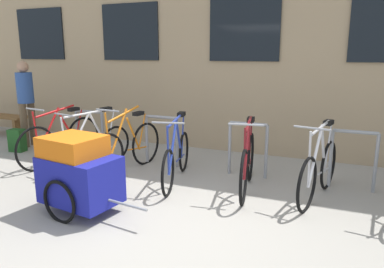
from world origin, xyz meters
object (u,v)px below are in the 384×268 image
bicycle_blue (177,157)px  wooden_bench (2,121)px  person_by_bench (26,98)px  bicycle_white (91,146)px  bicycle_silver (319,170)px  bike_trailer (79,173)px  backpack (17,140)px  bicycle_orange (128,147)px  bicycle_maroon (247,163)px  bicycle_red (61,140)px

bicycle_blue → wooden_bench: bicycle_blue is taller
wooden_bench → person_by_bench: (1.37, -0.51, 0.66)m
bicycle_blue → bicycle_white: bearing=178.5°
bicycle_silver → bike_trailer: (-2.62, -1.56, 0.11)m
bicycle_silver → backpack: 5.59m
backpack → bike_trailer: bearing=-38.3°
bicycle_orange → bike_trailer: bearing=-78.4°
bicycle_white → bike_trailer: (0.97, -1.48, 0.12)m
bike_trailer → bicycle_white: bearing=123.4°
bicycle_orange → wooden_bench: bicycle_orange is taller
bicycle_blue → bike_trailer: bicycle_blue is taller
bicycle_silver → bicycle_blue: bearing=-176.3°
bicycle_orange → bike_trailer: bicycle_orange is taller
bicycle_blue → backpack: 3.60m
bicycle_silver → wooden_bench: size_ratio=1.17×
bicycle_silver → bicycle_maroon: size_ratio=0.98×
bicycle_red → backpack: bicycle_red is taller
bicycle_maroon → bicycle_orange: (-2.00, 0.08, 0.00)m
bicycle_maroon → person_by_bench: size_ratio=0.97×
bicycle_blue → bicycle_orange: bicycle_orange is taller
bicycle_maroon → bicycle_blue: bearing=-177.0°
bicycle_blue → bicycle_silver: (2.00, 0.13, 0.01)m
bicycle_blue → bicycle_maroon: (1.07, 0.06, 0.02)m
bike_trailer → bicycle_blue: bearing=66.8°
person_by_bench → wooden_bench: bearing=159.5°
person_by_bench → bicycle_orange: bearing=-12.5°
wooden_bench → backpack: size_ratio=3.21×
person_by_bench → bicycle_silver: bearing=-6.2°
bicycle_silver → person_by_bench: person_by_bench is taller
bicycle_maroon → bicycle_orange: bearing=177.8°
bicycle_white → wooden_bench: size_ratio=1.19×
bicycle_white → bike_trailer: size_ratio=1.14×
bicycle_silver → bicycle_orange: size_ratio=0.97×
bicycle_white → bicycle_maroon: (2.65, 0.01, 0.03)m
bicycle_orange → person_by_bench: person_by_bench is taller
person_by_bench → backpack: size_ratio=3.91×
bicycle_red → bicycle_blue: bearing=-1.9°
bicycle_red → bike_trailer: 2.23m
bicycle_red → bicycle_orange: bearing=2.6°
bicycle_blue → bicycle_silver: bicycle_silver is taller
bicycle_maroon → bike_trailer: (-1.68, -1.49, 0.10)m
bicycle_blue → backpack: bicycle_blue is taller
bicycle_silver → person_by_bench: bearing=173.8°
bicycle_blue → bicycle_maroon: bearing=3.0°
bicycle_blue → bicycle_red: 2.26m
bicycle_blue → bike_trailer: bearing=-113.2°
person_by_bench → bicycle_maroon: bearing=-8.2°
bicycle_maroon → bicycle_red: 3.32m
bicycle_orange → bike_trailer: 1.60m
bicycle_red → wooden_bench: (-2.83, 1.19, -0.06)m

